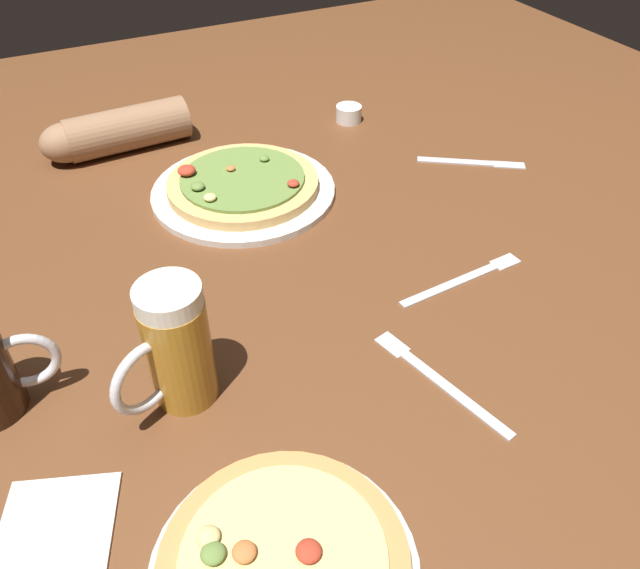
% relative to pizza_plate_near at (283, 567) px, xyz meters
% --- Properties ---
extents(ground_plane, '(2.40, 2.40, 0.03)m').
position_rel_pizza_plate_near_xyz_m(ground_plane, '(0.21, 0.35, -0.03)').
color(ground_plane, brown).
extents(pizza_plate_near, '(0.26, 0.26, 0.05)m').
position_rel_pizza_plate_near_xyz_m(pizza_plate_near, '(0.00, 0.00, 0.00)').
color(pizza_plate_near, '#B2B2B7').
rests_on(pizza_plate_near, ground_plane).
extents(pizza_plate_far, '(0.33, 0.33, 0.05)m').
position_rel_pizza_plate_near_xyz_m(pizza_plate_far, '(0.21, 0.66, -0.00)').
color(pizza_plate_far, silver).
rests_on(pizza_plate_far, ground_plane).
extents(beer_mug_dark, '(0.13, 0.09, 0.17)m').
position_rel_pizza_plate_near_xyz_m(beer_mug_dark, '(-0.02, 0.26, 0.07)').
color(beer_mug_dark, '#B27A23').
rests_on(beer_mug_dark, ground_plane).
extents(ramekin_sauce, '(0.05, 0.05, 0.03)m').
position_rel_pizza_plate_near_xyz_m(ramekin_sauce, '(0.52, 0.83, -0.00)').
color(ramekin_sauce, white).
rests_on(ramekin_sauce, ground_plane).
extents(napkin_folded, '(0.15, 0.16, 0.01)m').
position_rel_pizza_plate_near_xyz_m(napkin_folded, '(-0.19, 0.14, -0.01)').
color(napkin_folded, silver).
rests_on(napkin_folded, ground_plane).
extents(fork_left, '(0.22, 0.03, 0.01)m').
position_rel_pizza_plate_near_xyz_m(fork_left, '(0.43, 0.28, -0.01)').
color(fork_left, silver).
rests_on(fork_left, ground_plane).
extents(knife_right, '(0.18, 0.13, 0.01)m').
position_rel_pizza_plate_near_xyz_m(knife_right, '(0.65, 0.56, -0.01)').
color(knife_right, silver).
rests_on(knife_right, ground_plane).
extents(fork_spare, '(0.07, 0.22, 0.01)m').
position_rel_pizza_plate_near_xyz_m(fork_spare, '(0.27, 0.14, -0.01)').
color(fork_spare, silver).
rests_on(fork_spare, ground_plane).
extents(diner_arm, '(0.29, 0.09, 0.08)m').
position_rel_pizza_plate_near_xyz_m(diner_arm, '(0.04, 0.92, 0.02)').
color(diner_arm, '#936B4C').
rests_on(diner_arm, ground_plane).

